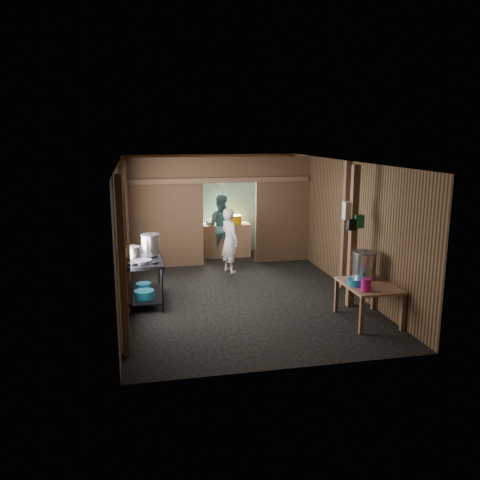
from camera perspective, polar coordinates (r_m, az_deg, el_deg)
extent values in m
cube|color=black|center=(10.20, -0.23, -5.82)|extent=(4.50, 7.00, 0.00)
cube|color=#4F4E4E|center=(9.72, -0.25, 8.92)|extent=(4.50, 7.00, 0.00)
cube|color=brown|center=(13.28, -3.30, 4.12)|extent=(4.50, 0.00, 2.60)
cube|color=brown|center=(6.58, 5.94, -4.20)|extent=(4.50, 0.00, 2.60)
cube|color=brown|center=(9.69, -13.38, 0.82)|extent=(0.00, 7.00, 2.60)
cube|color=brown|center=(10.56, 11.81, 1.81)|extent=(0.00, 7.00, 2.60)
cube|color=brown|center=(11.87, -8.69, 3.05)|extent=(1.85, 0.10, 2.60)
cube|color=brown|center=(12.37, 4.86, 3.51)|extent=(1.35, 0.10, 2.60)
cube|color=brown|center=(11.95, -1.21, 8.07)|extent=(1.30, 0.10, 0.60)
cube|color=#7EBCB1|center=(13.23, -3.26, 3.87)|extent=(4.40, 0.06, 2.50)
cube|color=brown|center=(12.95, -1.57, 0.00)|extent=(1.20, 0.50, 0.85)
cylinder|color=silver|center=(13.16, -2.18, 6.69)|extent=(0.20, 0.03, 0.20)
cube|color=brown|center=(7.15, -13.26, -3.14)|extent=(0.10, 0.12, 2.60)
cube|color=brown|center=(8.90, -13.04, -0.14)|extent=(0.10, 0.12, 2.60)
cube|color=brown|center=(10.87, -12.88, 2.05)|extent=(0.10, 0.12, 2.60)
cube|color=brown|center=(10.35, 11.89, 1.60)|extent=(0.10, 0.12, 2.60)
cube|color=brown|center=(9.24, 12.74, 0.31)|extent=(0.12, 0.12, 2.60)
cube|color=brown|center=(11.87, -2.35, 6.83)|extent=(4.40, 0.12, 0.12)
cylinder|color=slate|center=(10.02, -13.20, 3.23)|extent=(0.03, 0.34, 0.34)
cylinder|color=black|center=(10.43, -13.14, 3.02)|extent=(0.03, 0.30, 0.30)
cube|color=brown|center=(7.61, -13.00, -1.43)|extent=(0.14, 0.80, 0.03)
cylinder|color=silver|center=(7.36, -13.05, -1.38)|extent=(0.07, 0.07, 0.10)
cylinder|color=#B87706|center=(7.60, -13.02, -0.95)|extent=(0.08, 0.08, 0.10)
cylinder|color=#1E7842|center=(7.81, -13.00, -0.59)|extent=(0.06, 0.06, 0.10)
cube|color=silver|center=(9.20, 12.39, 3.32)|extent=(0.22, 0.15, 0.32)
cube|color=#1E7842|center=(9.16, 13.38, 2.09)|extent=(0.16, 0.12, 0.24)
cube|color=black|center=(9.09, 12.62, 1.73)|extent=(0.14, 0.10, 0.20)
cylinder|color=silver|center=(9.95, -12.10, -1.10)|extent=(0.17, 0.17, 0.10)
cylinder|color=teal|center=(9.38, -10.87, -6.11)|extent=(0.36, 0.36, 0.15)
cylinder|color=teal|center=(9.94, -10.94, -5.18)|extent=(0.29, 0.29, 0.12)
cylinder|color=teal|center=(8.59, 13.24, -4.66)|extent=(0.35, 0.35, 0.12)
cylinder|color=#D0128B|center=(8.35, 14.19, -4.94)|extent=(0.18, 0.18, 0.19)
cube|color=silver|center=(8.28, 14.84, -5.79)|extent=(0.30, 0.11, 0.01)
cylinder|color=#B87706|center=(12.89, -0.68, 2.36)|extent=(0.39, 0.39, 0.22)
cylinder|color=#AA4C21|center=(12.80, -3.10, 2.08)|extent=(0.11, 0.11, 0.13)
imported|color=silver|center=(11.38, -1.18, -0.05)|extent=(0.54, 0.64, 1.49)
imported|color=#3A6566|center=(12.77, -2.28, 1.61)|extent=(0.95, 0.84, 1.63)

